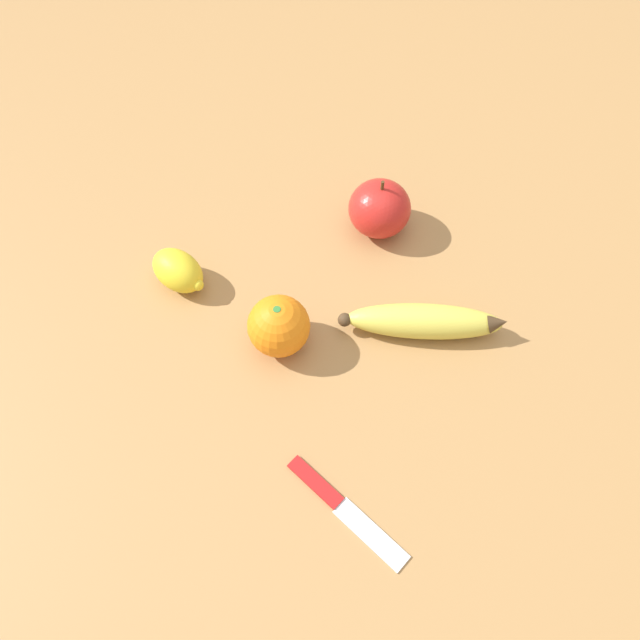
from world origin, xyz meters
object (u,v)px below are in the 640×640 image
banana (423,323)px  apple (380,209)px  orange (279,326)px  lemon (178,271)px  paring_knife (342,506)px

banana → apple: size_ratio=2.12×
orange → banana: bearing=-115.1°
lemon → banana: bearing=-133.6°
apple → paring_knife: (-0.31, 0.24, -0.03)m
apple → orange: bearing=115.1°
banana → lemon: 0.31m
banana → apple: 0.17m
banana → apple: apple is taller
lemon → paring_knife: 0.36m
banana → orange: orange is taller
banana → orange: size_ratio=2.49×
banana → orange: (0.07, 0.16, 0.02)m
orange → paring_knife: bearing=169.8°
banana → orange: 0.17m
paring_knife → lemon: bearing=-101.8°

